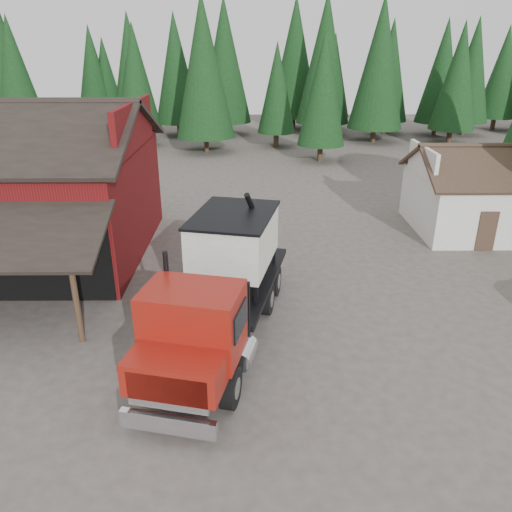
{
  "coord_description": "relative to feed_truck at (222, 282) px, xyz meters",
  "views": [
    {
      "loc": [
        0.2,
        -12.42,
        9.37
      ],
      "look_at": [
        0.34,
        5.21,
        1.8
      ],
      "focal_mm": 35.0,
      "sensor_mm": 36.0,
      "label": 1
    }
  ],
  "objects": [
    {
      "name": "ground",
      "position": [
        0.81,
        -2.3,
        -2.13
      ],
      "size": [
        120.0,
        120.0,
        0.0
      ],
      "primitive_type": "plane",
      "color": "#4C433C",
      "rests_on": "ground"
    },
    {
      "name": "red_barn",
      "position": [
        -10.19,
        7.61,
        0.56
      ],
      "size": [
        12.8,
        13.63,
        7.18
      ],
      "color": "#5E0F10",
      "rests_on": "ground"
    },
    {
      "name": "farmhouse",
      "position": [
        13.81,
        10.7,
        -0.46
      ],
      "size": [
        8.6,
        6.42,
        4.65
      ],
      "color": "silver",
      "rests_on": "ground"
    },
    {
      "name": "conifer_backdrop",
      "position": [
        0.81,
        39.7,
        -2.13
      ],
      "size": [
        76.0,
        16.0,
        16.0
      ],
      "primitive_type": null,
      "color": "black",
      "rests_on": "ground"
    },
    {
      "name": "near_pine_b",
      "position": [
        6.81,
        27.7,
        3.76
      ],
      "size": [
        3.96,
        3.96,
        10.4
      ],
      "color": "#382619",
      "rests_on": "ground"
    },
    {
      "name": "near_pine_d",
      "position": [
        -3.19,
        31.7,
        5.27
      ],
      "size": [
        5.28,
        5.28,
        13.4
      ],
      "color": "#382619",
      "rests_on": "ground"
    },
    {
      "name": "feed_truck",
      "position": [
        0.0,
        0.0,
        0.0
      ],
      "size": [
        4.8,
        10.42,
        4.55
      ],
      "rotation": [
        0.0,
        0.0,
        -0.22
      ],
      "color": "black",
      "rests_on": "ground"
    }
  ]
}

